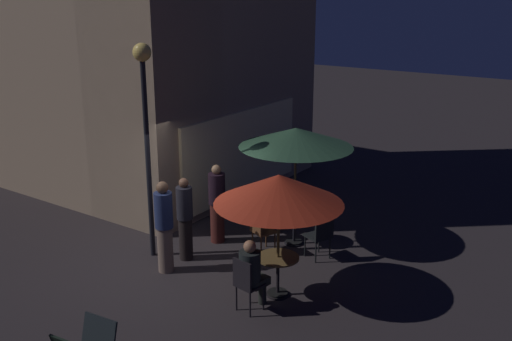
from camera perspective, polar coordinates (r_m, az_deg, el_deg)
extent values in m
plane|color=#2B2528|center=(11.50, -7.78, -9.33)|extent=(60.00, 60.00, 0.00)
cube|color=#997E66|center=(14.94, -4.37, 15.74)|extent=(6.51, 2.24, 9.49)
cube|color=#997E66|center=(15.88, -19.28, 14.95)|extent=(2.24, 8.94, 9.49)
cube|color=beige|center=(14.49, -1.30, 1.74)|extent=(4.56, 0.08, 2.10)
cylinder|color=black|center=(11.39, -10.49, 0.88)|extent=(0.10, 0.10, 3.92)
sphere|color=#FBD263|center=(11.00, -11.08, 11.26)|extent=(0.34, 0.34, 0.34)
cylinder|color=black|center=(12.41, 3.71, -7.05)|extent=(0.40, 0.40, 0.03)
cylinder|color=black|center=(12.28, 3.75, -5.57)|extent=(0.06, 0.06, 0.73)
cylinder|color=olive|center=(12.14, 3.78, -3.92)|extent=(0.77, 0.77, 0.03)
cylinder|color=black|center=(10.44, 2.12, -11.97)|extent=(0.40, 0.40, 0.03)
cylinder|color=black|center=(10.28, 2.14, -10.33)|extent=(0.06, 0.06, 0.70)
cylinder|color=brown|center=(10.12, 2.16, -8.49)|extent=(0.73, 0.73, 0.03)
cylinder|color=black|center=(12.41, 3.72, -6.99)|extent=(0.36, 0.36, 0.06)
cylinder|color=#473B26|center=(11.97, 3.83, -1.77)|extent=(0.05, 0.05, 2.44)
cone|color=#284832|center=(11.67, 3.93, 3.24)|extent=(2.31, 2.31, 0.39)
cylinder|color=black|center=(10.44, 2.12, -11.90)|extent=(0.36, 0.36, 0.06)
cylinder|color=#4F3C1F|center=(9.97, 2.18, -6.61)|extent=(0.05, 0.05, 2.16)
cone|color=#A12917|center=(9.65, 2.24, -1.84)|extent=(2.18, 2.18, 0.51)
cylinder|color=brown|center=(12.15, 0.99, -6.53)|extent=(0.03, 0.03, 0.43)
cylinder|color=brown|center=(11.90, 1.86, -7.07)|extent=(0.03, 0.03, 0.43)
cylinder|color=brown|center=(11.99, -0.34, -6.87)|extent=(0.03, 0.03, 0.43)
cylinder|color=brown|center=(11.74, 0.51, -7.42)|extent=(0.03, 0.03, 0.43)
cube|color=brown|center=(11.85, 0.76, -5.94)|extent=(0.54, 0.54, 0.04)
cube|color=brown|center=(11.67, -0.01, -5.05)|extent=(0.20, 0.39, 0.44)
cylinder|color=black|center=(11.78, 4.80, -7.35)|extent=(0.03, 0.03, 0.44)
cylinder|color=black|center=(11.98, 6.16, -6.96)|extent=(0.03, 0.03, 0.44)
cylinder|color=black|center=(11.53, 5.85, -7.95)|extent=(0.03, 0.03, 0.44)
cylinder|color=black|center=(11.73, 7.22, -7.54)|extent=(0.03, 0.03, 0.44)
cube|color=black|center=(11.66, 6.04, -6.38)|extent=(0.58, 0.58, 0.04)
cube|color=black|center=(11.41, 6.70, -5.51)|extent=(0.42, 0.21, 0.48)
cylinder|color=brown|center=(12.85, 2.32, -5.19)|extent=(0.03, 0.03, 0.44)
cylinder|color=brown|center=(12.63, 1.19, -5.58)|extent=(0.03, 0.03, 0.44)
cylinder|color=brown|center=(13.08, 1.27, -4.76)|extent=(0.03, 0.03, 0.44)
cylinder|color=brown|center=(12.86, 0.15, -5.14)|extent=(0.03, 0.03, 0.44)
cube|color=brown|center=(12.76, 1.24, -4.19)|extent=(0.52, 0.52, 0.04)
cube|color=brown|center=(12.81, 0.65, -2.95)|extent=(0.43, 0.14, 0.45)
cylinder|color=black|center=(10.09, -0.61, -11.69)|extent=(0.03, 0.03, 0.45)
cylinder|color=black|center=(9.90, 0.73, -12.30)|extent=(0.03, 0.03, 0.45)
cylinder|color=black|center=(9.90, -1.92, -12.32)|extent=(0.03, 0.03, 0.45)
cylinder|color=black|center=(9.70, -0.58, -12.96)|extent=(0.03, 0.03, 0.45)
cube|color=black|center=(9.78, -0.60, -11.07)|extent=(0.45, 0.45, 0.04)
cube|color=black|center=(9.55, -1.36, -10.09)|extent=(0.10, 0.40, 0.47)
cube|color=black|center=(9.86, -0.02, -10.69)|extent=(0.41, 0.41, 0.14)
cylinder|color=black|center=(10.08, 0.62, -11.62)|extent=(0.14, 0.14, 0.49)
cylinder|color=black|center=(9.64, -0.61, -9.48)|extent=(0.36, 0.36, 0.57)
sphere|color=#97664A|center=(9.48, -0.61, -7.44)|extent=(0.21, 0.21, 0.21)
cylinder|color=#7D6556|center=(11.20, -8.84, -7.60)|extent=(0.29, 0.29, 0.89)
cylinder|color=navy|center=(10.90, -9.03, -3.85)|extent=(0.34, 0.34, 0.68)
sphere|color=brown|center=(10.75, -9.13, -1.66)|extent=(0.23, 0.23, 0.23)
cylinder|color=black|center=(11.64, -6.87, -6.62)|extent=(0.27, 0.27, 0.85)
cylinder|color=black|center=(11.36, -7.00, -3.16)|extent=(0.32, 0.32, 0.65)
sphere|color=brown|center=(11.23, -7.08, -1.21)|extent=(0.19, 0.19, 0.19)
cylinder|color=#491C19|center=(12.36, -3.79, -5.08)|extent=(0.30, 0.30, 0.85)
cylinder|color=black|center=(12.10, -3.86, -1.78)|extent=(0.35, 0.35, 0.65)
sphere|color=#906A4A|center=(11.97, -3.89, 0.10)|extent=(0.20, 0.20, 0.20)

